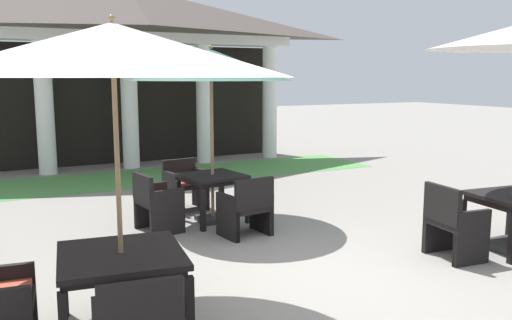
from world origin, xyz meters
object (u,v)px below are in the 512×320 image
at_px(patio_chair_near_foreground_west, 157,203).
at_px(patio_chair_near_foreground_north, 185,185).
at_px(patio_table_mid_left, 121,262).
at_px(patio_umbrella_mid_left, 113,52).
at_px(patio_umbrella_near_foreground, 211,66).
at_px(patio_chair_mid_right_west, 453,224).
at_px(patio_table_near_foreground, 212,181).
at_px(patio_chair_near_foreground_south, 246,208).

relative_size(patio_chair_near_foreground_west, patio_chair_near_foreground_north, 1.03).
relative_size(patio_table_mid_left, patio_umbrella_mid_left, 0.39).
distance_m(patio_umbrella_near_foreground, patio_chair_mid_right_west, 3.95).
distance_m(patio_chair_near_foreground_west, patio_table_mid_left, 3.04).
bearing_deg(patio_chair_near_foreground_north, patio_table_near_foreground, 90.00).
bearing_deg(patio_chair_near_foreground_south, patio_umbrella_near_foreground, 90.00).
bearing_deg(patio_table_mid_left, patio_chair_near_foreground_north, 63.47).
xyz_separation_m(patio_table_near_foreground, patio_chair_near_foreground_west, (-0.91, -0.12, -0.21)).
bearing_deg(patio_table_mid_left, patio_umbrella_near_foreground, 55.19).
distance_m(patio_chair_near_foreground_west, patio_chair_mid_right_west, 3.96).
relative_size(patio_umbrella_near_foreground, patio_chair_near_foreground_north, 3.22).
bearing_deg(patio_chair_mid_right_west, patio_table_near_foreground, -140.01).
relative_size(patio_chair_near_foreground_south, patio_umbrella_mid_left, 0.29).
bearing_deg(patio_umbrella_near_foreground, patio_umbrella_mid_left, -124.81).
distance_m(patio_umbrella_near_foreground, patio_umbrella_mid_left, 3.58).
xyz_separation_m(patio_umbrella_near_foreground, patio_chair_near_foreground_south, (0.13, -0.91, -1.94)).
xyz_separation_m(patio_umbrella_near_foreground, patio_table_mid_left, (-2.05, -2.94, -1.71)).
xyz_separation_m(patio_chair_near_foreground_south, patio_chair_mid_right_west, (1.82, -1.95, 0.04)).
distance_m(patio_chair_near_foreground_west, patio_umbrella_mid_left, 3.62).
bearing_deg(patio_table_near_foreground, patio_table_mid_left, -124.81).
bearing_deg(patio_table_mid_left, patio_umbrella_mid_left, 165.96).
xyz_separation_m(patio_chair_near_foreground_south, patio_umbrella_mid_left, (-2.17, -2.03, 1.99)).
xyz_separation_m(patio_chair_near_foreground_north, patio_umbrella_mid_left, (-1.92, -3.85, 1.97)).
bearing_deg(patio_chair_mid_right_west, patio_chair_near_foreground_west, -128.03).
height_order(patio_umbrella_near_foreground, patio_chair_near_foreground_south, patio_umbrella_near_foreground).
relative_size(patio_chair_near_foreground_north, patio_table_mid_left, 0.71).
bearing_deg(patio_chair_near_foreground_west, patio_umbrella_mid_left, -29.79).
height_order(patio_table_mid_left, patio_chair_mid_right_west, patio_chair_mid_right_west).
relative_size(patio_table_mid_left, patio_chair_mid_right_west, 1.27).
bearing_deg(patio_chair_mid_right_west, patio_chair_near_foreground_north, -145.43).
distance_m(patio_table_near_foreground, patio_chair_near_foreground_north, 0.94).
bearing_deg(patio_table_mid_left, patio_table_near_foreground, 55.19).
distance_m(patio_chair_near_foreground_south, patio_chair_mid_right_west, 2.67).
bearing_deg(patio_chair_mid_right_west, patio_table_mid_left, -83.11).
height_order(patio_table_near_foreground, patio_umbrella_mid_left, patio_umbrella_mid_left).
height_order(patio_chair_near_foreground_north, patio_chair_mid_right_west, patio_chair_mid_right_west).
xyz_separation_m(patio_umbrella_near_foreground, patio_chair_near_foreground_north, (-0.12, 0.91, -1.93)).
height_order(patio_chair_near_foreground_south, patio_chair_mid_right_west, patio_chair_mid_right_west).
height_order(patio_umbrella_mid_left, patio_chair_mid_right_west, patio_umbrella_mid_left).
bearing_deg(patio_umbrella_mid_left, patio_umbrella_near_foreground, 55.19).
xyz_separation_m(patio_table_near_foreground, patio_table_mid_left, (-2.05, -2.94, -0.00)).
distance_m(patio_table_mid_left, patio_chair_mid_right_west, 4.00).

